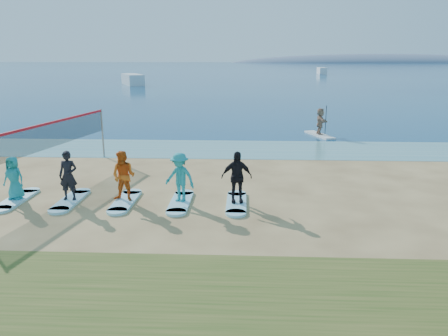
{
  "coord_description": "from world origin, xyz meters",
  "views": [
    {
      "loc": [
        2.17,
        -13.63,
        5.17
      ],
      "look_at": [
        1.44,
        2.0,
        1.1
      ],
      "focal_mm": 35.0,
      "sensor_mm": 36.0,
      "label": 1
    }
  ],
  "objects_px": {
    "paddleboarder": "(320,121)",
    "boat_offshore_b": "(322,74)",
    "paddleboard": "(319,135)",
    "student_0": "(14,178)",
    "surfboard_1": "(71,200)",
    "student_2": "(124,176)",
    "surfboard_4": "(236,203)",
    "student_4": "(237,177)",
    "volleyball_net": "(48,136)",
    "surfboard_3": "(180,202)",
    "boat_offshore_a": "(133,85)",
    "surfboard_0": "(17,200)",
    "student_1": "(68,176)",
    "student_3": "(180,177)",
    "surfboard_2": "(125,201)"
  },
  "relations": [
    {
      "from": "boat_offshore_b",
      "to": "surfboard_1",
      "type": "distance_m",
      "value": 113.05
    },
    {
      "from": "boat_offshore_b",
      "to": "student_4",
      "type": "xyz_separation_m",
      "value": [
        -21.46,
        -109.66,
        1.01
      ]
    },
    {
      "from": "student_0",
      "to": "surfboard_4",
      "type": "distance_m",
      "value": 8.07
    },
    {
      "from": "boat_offshore_a",
      "to": "surfboard_0",
      "type": "relative_size",
      "value": 3.91
    },
    {
      "from": "surfboard_1",
      "to": "student_2",
      "type": "relative_size",
      "value": 1.22
    },
    {
      "from": "paddleboard",
      "to": "surfboard_2",
      "type": "height_order",
      "value": "paddleboard"
    },
    {
      "from": "boat_offshore_b",
      "to": "student_4",
      "type": "relative_size",
      "value": 3.5
    },
    {
      "from": "boat_offshore_b",
      "to": "surfboard_1",
      "type": "bearing_deg",
      "value": -103.09
    },
    {
      "from": "surfboard_2",
      "to": "student_4",
      "type": "bearing_deg",
      "value": 0.0
    },
    {
      "from": "student_2",
      "to": "student_0",
      "type": "bearing_deg",
      "value": -169.18
    },
    {
      "from": "boat_offshore_a",
      "to": "student_3",
      "type": "distance_m",
      "value": 65.59
    },
    {
      "from": "paddleboarder",
      "to": "surfboard_0",
      "type": "distance_m",
      "value": 19.14
    },
    {
      "from": "paddleboarder",
      "to": "student_2",
      "type": "distance_m",
      "value": 16.59
    },
    {
      "from": "student_0",
      "to": "boat_offshore_b",
      "type": "bearing_deg",
      "value": 81.6
    },
    {
      "from": "boat_offshore_b",
      "to": "surfboard_0",
      "type": "xyz_separation_m",
      "value": [
        -29.49,
        -109.66,
        0.04
      ]
    },
    {
      "from": "paddleboarder",
      "to": "surfboard_2",
      "type": "relative_size",
      "value": 0.77
    },
    {
      "from": "surfboard_1",
      "to": "student_1",
      "type": "relative_size",
      "value": 1.23
    },
    {
      "from": "paddleboarder",
      "to": "student_4",
      "type": "distance_m",
      "value": 14.75
    },
    {
      "from": "boat_offshore_a",
      "to": "surfboard_4",
      "type": "relative_size",
      "value": 3.91
    },
    {
      "from": "student_0",
      "to": "surfboard_4",
      "type": "relative_size",
      "value": 0.71
    },
    {
      "from": "paddleboard",
      "to": "student_0",
      "type": "distance_m",
      "value": 19.13
    },
    {
      "from": "student_2",
      "to": "surfboard_4",
      "type": "distance_m",
      "value": 4.13
    },
    {
      "from": "surfboard_3",
      "to": "surfboard_2",
      "type": "bearing_deg",
      "value": 180.0
    },
    {
      "from": "surfboard_2",
      "to": "student_2",
      "type": "distance_m",
      "value": 0.95
    },
    {
      "from": "student_3",
      "to": "surfboard_3",
      "type": "bearing_deg",
      "value": 0.0
    },
    {
      "from": "paddleboard",
      "to": "student_3",
      "type": "relative_size",
      "value": 1.7
    },
    {
      "from": "student_2",
      "to": "surfboard_4",
      "type": "height_order",
      "value": "student_2"
    },
    {
      "from": "student_2",
      "to": "student_4",
      "type": "distance_m",
      "value": 4.02
    },
    {
      "from": "boat_offshore_a",
      "to": "surfboard_3",
      "type": "xyz_separation_m",
      "value": [
        17.64,
        -63.17,
        0.04
      ]
    },
    {
      "from": "student_3",
      "to": "surfboard_1",
      "type": "bearing_deg",
      "value": -157.07
    },
    {
      "from": "student_1",
      "to": "surfboard_2",
      "type": "bearing_deg",
      "value": -0.69
    },
    {
      "from": "paddleboard",
      "to": "volleyball_net",
      "type": "bearing_deg",
      "value": -158.75
    },
    {
      "from": "paddleboarder",
      "to": "student_2",
      "type": "xyz_separation_m",
      "value": [
        -9.21,
        -13.8,
        0.02
      ]
    },
    {
      "from": "paddleboarder",
      "to": "boat_offshore_a",
      "type": "bearing_deg",
      "value": 18.74
    },
    {
      "from": "student_1",
      "to": "student_4",
      "type": "distance_m",
      "value": 6.02
    },
    {
      "from": "volleyball_net",
      "to": "student_3",
      "type": "relative_size",
      "value": 5.06
    },
    {
      "from": "student_0",
      "to": "surfboard_1",
      "type": "relative_size",
      "value": 0.71
    },
    {
      "from": "surfboard_1",
      "to": "student_4",
      "type": "bearing_deg",
      "value": 0.0
    },
    {
      "from": "surfboard_1",
      "to": "surfboard_4",
      "type": "bearing_deg",
      "value": 0.0
    },
    {
      "from": "surfboard_3",
      "to": "student_4",
      "type": "bearing_deg",
      "value": 0.0
    },
    {
      "from": "volleyball_net",
      "to": "surfboard_3",
      "type": "distance_m",
      "value": 6.72
    },
    {
      "from": "paddleboarder",
      "to": "boat_offshore_b",
      "type": "height_order",
      "value": "paddleboarder"
    },
    {
      "from": "student_1",
      "to": "student_3",
      "type": "distance_m",
      "value": 4.02
    },
    {
      "from": "paddleboard",
      "to": "surfboard_4",
      "type": "relative_size",
      "value": 1.36
    },
    {
      "from": "student_3",
      "to": "surfboard_4",
      "type": "bearing_deg",
      "value": 22.93
    },
    {
      "from": "student_0",
      "to": "surfboard_2",
      "type": "bearing_deg",
      "value": 6.66
    },
    {
      "from": "surfboard_3",
      "to": "volleyball_net",
      "type": "bearing_deg",
      "value": 155.07
    },
    {
      "from": "volleyball_net",
      "to": "surfboard_0",
      "type": "xyz_separation_m",
      "value": [
        -0.17,
        -2.72,
        -1.86
      ]
    },
    {
      "from": "volleyball_net",
      "to": "surfboard_3",
      "type": "relative_size",
      "value": 4.06
    },
    {
      "from": "surfboard_4",
      "to": "student_4",
      "type": "xyz_separation_m",
      "value": [
        0.0,
        0.0,
        0.97
      ]
    }
  ]
}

